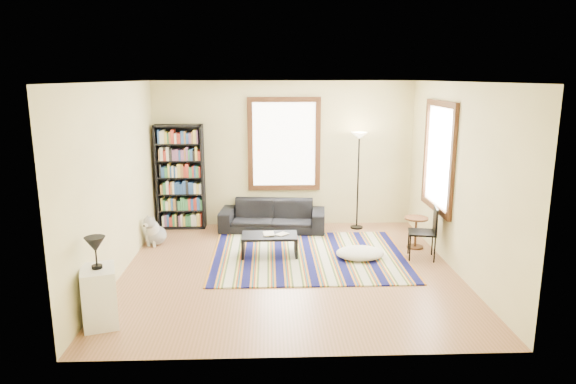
{
  "coord_description": "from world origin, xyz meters",
  "views": [
    {
      "loc": [
        -0.3,
        -7.35,
        2.87
      ],
      "look_at": [
        0.0,
        0.5,
        1.1
      ],
      "focal_mm": 32.0,
      "sensor_mm": 36.0,
      "label": 1
    }
  ],
  "objects_px": {
    "side_table": "(416,233)",
    "white_cabinet": "(100,296)",
    "coffee_table": "(270,245)",
    "dog": "(156,229)",
    "sofa": "(273,216)",
    "floor_lamp": "(358,181)",
    "folding_chair": "(422,233)",
    "bookshelf": "(180,177)",
    "floor_cushion": "(360,253)"
  },
  "relations": [
    {
      "from": "folding_chair",
      "to": "floor_lamp",
      "type": "bearing_deg",
      "value": 125.46
    },
    {
      "from": "white_cabinet",
      "to": "side_table",
      "type": "bearing_deg",
      "value": 12.33
    },
    {
      "from": "floor_cushion",
      "to": "dog",
      "type": "distance_m",
      "value": 3.55
    },
    {
      "from": "floor_cushion",
      "to": "white_cabinet",
      "type": "xyz_separation_m",
      "value": [
        -3.46,
        -2.1,
        0.25
      ]
    },
    {
      "from": "coffee_table",
      "to": "folding_chair",
      "type": "height_order",
      "value": "folding_chair"
    },
    {
      "from": "bookshelf",
      "to": "white_cabinet",
      "type": "distance_m",
      "value": 4.05
    },
    {
      "from": "white_cabinet",
      "to": "dog",
      "type": "relative_size",
      "value": 1.31
    },
    {
      "from": "side_table",
      "to": "white_cabinet",
      "type": "bearing_deg",
      "value": -149.88
    },
    {
      "from": "floor_lamp",
      "to": "dog",
      "type": "relative_size",
      "value": 3.49
    },
    {
      "from": "sofa",
      "to": "floor_cushion",
      "type": "height_order",
      "value": "sofa"
    },
    {
      "from": "side_table",
      "to": "coffee_table",
      "type": "bearing_deg",
      "value": -172.93
    },
    {
      "from": "floor_cushion",
      "to": "side_table",
      "type": "bearing_deg",
      "value": 26.19
    },
    {
      "from": "folding_chair",
      "to": "dog",
      "type": "bearing_deg",
      "value": -179.57
    },
    {
      "from": "floor_cushion",
      "to": "dog",
      "type": "relative_size",
      "value": 1.45
    },
    {
      "from": "floor_lamp",
      "to": "folding_chair",
      "type": "xyz_separation_m",
      "value": [
        0.75,
        -1.72,
        -0.5
      ]
    },
    {
      "from": "floor_lamp",
      "to": "dog",
      "type": "distance_m",
      "value": 3.82
    },
    {
      "from": "sofa",
      "to": "dog",
      "type": "bearing_deg",
      "value": -154.43
    },
    {
      "from": "floor_cushion",
      "to": "floor_lamp",
      "type": "relative_size",
      "value": 0.42
    },
    {
      "from": "folding_chair",
      "to": "dog",
      "type": "xyz_separation_m",
      "value": [
        -4.42,
        0.89,
        -0.16
      ]
    },
    {
      "from": "sofa",
      "to": "floor_lamp",
      "type": "xyz_separation_m",
      "value": [
        1.63,
        0.1,
        0.64
      ]
    },
    {
      "from": "bookshelf",
      "to": "floor_cushion",
      "type": "height_order",
      "value": "bookshelf"
    },
    {
      "from": "floor_lamp",
      "to": "folding_chair",
      "type": "height_order",
      "value": "floor_lamp"
    },
    {
      "from": "coffee_table",
      "to": "dog",
      "type": "xyz_separation_m",
      "value": [
        -1.98,
        0.69,
        0.09
      ]
    },
    {
      "from": "floor_cushion",
      "to": "sofa",
      "type": "bearing_deg",
      "value": 130.68
    },
    {
      "from": "bookshelf",
      "to": "floor_cushion",
      "type": "xyz_separation_m",
      "value": [
        3.14,
        -1.89,
        -0.9
      ]
    },
    {
      "from": "sofa",
      "to": "side_table",
      "type": "distance_m",
      "value": 2.68
    },
    {
      "from": "dog",
      "to": "side_table",
      "type": "bearing_deg",
      "value": 19.34
    },
    {
      "from": "side_table",
      "to": "floor_cushion",
      "type": "bearing_deg",
      "value": -153.81
    },
    {
      "from": "sofa",
      "to": "side_table",
      "type": "height_order",
      "value": "sofa"
    },
    {
      "from": "side_table",
      "to": "folding_chair",
      "type": "xyz_separation_m",
      "value": [
        -0.05,
        -0.51,
        0.16
      ]
    },
    {
      "from": "dog",
      "to": "floor_lamp",
      "type": "bearing_deg",
      "value": 36.92
    },
    {
      "from": "folding_chair",
      "to": "white_cabinet",
      "type": "bearing_deg",
      "value": -142.91
    },
    {
      "from": "folding_chair",
      "to": "sofa",
      "type": "bearing_deg",
      "value": 157.64
    },
    {
      "from": "floor_cushion",
      "to": "side_table",
      "type": "xyz_separation_m",
      "value": [
        1.04,
        0.51,
        0.17
      ]
    },
    {
      "from": "sofa",
      "to": "coffee_table",
      "type": "relative_size",
      "value": 2.19
    },
    {
      "from": "bookshelf",
      "to": "side_table",
      "type": "xyz_separation_m",
      "value": [
        4.18,
        -1.38,
        -0.73
      ]
    },
    {
      "from": "folding_chair",
      "to": "white_cabinet",
      "type": "height_order",
      "value": "folding_chair"
    },
    {
      "from": "floor_cushion",
      "to": "dog",
      "type": "height_order",
      "value": "dog"
    },
    {
      "from": "floor_lamp",
      "to": "side_table",
      "type": "relative_size",
      "value": 3.44
    },
    {
      "from": "coffee_table",
      "to": "dog",
      "type": "relative_size",
      "value": 1.69
    },
    {
      "from": "bookshelf",
      "to": "coffee_table",
      "type": "xyz_separation_m",
      "value": [
        1.69,
        -1.69,
        -0.82
      ]
    },
    {
      "from": "floor_lamp",
      "to": "white_cabinet",
      "type": "height_order",
      "value": "floor_lamp"
    },
    {
      "from": "coffee_table",
      "to": "floor_lamp",
      "type": "bearing_deg",
      "value": 41.89
    },
    {
      "from": "floor_lamp",
      "to": "side_table",
      "type": "height_order",
      "value": "floor_lamp"
    },
    {
      "from": "folding_chair",
      "to": "white_cabinet",
      "type": "relative_size",
      "value": 1.23
    },
    {
      "from": "side_table",
      "to": "folding_chair",
      "type": "height_order",
      "value": "folding_chair"
    },
    {
      "from": "coffee_table",
      "to": "side_table",
      "type": "distance_m",
      "value": 2.52
    },
    {
      "from": "white_cabinet",
      "to": "dog",
      "type": "bearing_deg",
      "value": 71.73
    },
    {
      "from": "side_table",
      "to": "white_cabinet",
      "type": "relative_size",
      "value": 0.77
    },
    {
      "from": "sofa",
      "to": "floor_lamp",
      "type": "height_order",
      "value": "floor_lamp"
    }
  ]
}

